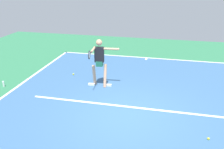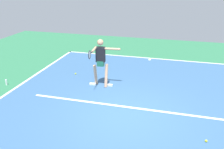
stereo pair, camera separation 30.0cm
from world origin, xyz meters
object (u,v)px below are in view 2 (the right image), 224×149
at_px(tennis_player, 101,60).
at_px(tennis_ball_near_player, 206,141).
at_px(water_bottle, 6,82).
at_px(tennis_ball_by_sideline, 76,74).

xyz_separation_m(tennis_player, tennis_ball_near_player, (-3.64, 2.62, -1.03)).
relative_size(tennis_player, water_bottle, 8.34).
relative_size(tennis_ball_near_player, water_bottle, 0.30).
bearing_deg(tennis_player, tennis_ball_near_player, 138.59).
bearing_deg(water_bottle, tennis_ball_by_sideline, -141.21).
bearing_deg(water_bottle, tennis_ball_near_player, 166.49).
xyz_separation_m(tennis_player, tennis_ball_by_sideline, (1.41, -0.84, -1.03)).
bearing_deg(tennis_player, water_bottle, 8.29).
xyz_separation_m(tennis_player, water_bottle, (3.56, 0.89, -0.95)).
height_order(tennis_player, water_bottle, tennis_player).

